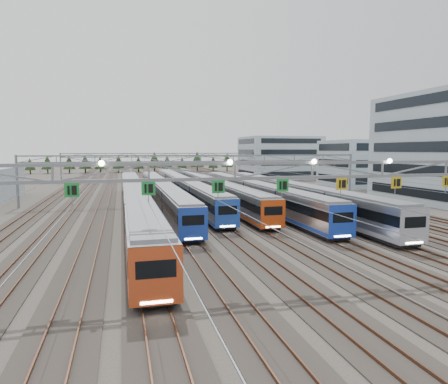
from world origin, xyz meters
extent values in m
plane|color=#47423A|center=(0.00, 0.00, 0.00)|extent=(400.00, 400.00, 0.00)
cube|color=#2D2823|center=(0.00, 100.00, 0.04)|extent=(54.00, 260.00, 0.08)
cube|color=brown|center=(-25.47, 100.00, 0.16)|extent=(0.08, 260.00, 0.16)
cube|color=brown|center=(25.47, 100.00, 0.16)|extent=(0.08, 260.00, 0.16)
cube|color=brown|center=(-0.72, 100.00, 0.16)|extent=(0.08, 260.00, 0.16)
cube|color=brown|center=(0.72, 100.00, 0.16)|extent=(0.08, 260.00, 0.16)
cube|color=black|center=(-11.25, 28.91, 0.42)|extent=(2.38, 66.41, 0.36)
cube|color=#A2A5AA|center=(-11.25, 28.91, 2.17)|extent=(2.80, 67.76, 3.15)
cube|color=black|center=(-11.25, 28.91, 2.55)|extent=(2.86, 67.42, 0.95)
cube|color=#B9411C|center=(-11.25, 28.91, 0.84)|extent=(2.85, 67.42, 0.35)
cube|color=slate|center=(-11.25, 28.91, 3.84)|extent=(2.52, 66.41, 0.25)
cube|color=#B9411C|center=(-11.25, -4.92, 2.17)|extent=(2.82, 0.12, 3.15)
cube|color=black|center=(-11.25, -4.95, 2.55)|extent=(2.10, 0.10, 0.95)
cube|color=white|center=(-11.25, -4.98, 0.79)|extent=(1.68, 0.06, 0.15)
cube|color=black|center=(-6.75, 38.24, 0.41)|extent=(2.27, 56.47, 0.34)
cube|color=#A2A5AA|center=(-6.75, 38.24, 2.08)|extent=(2.67, 57.62, 3.01)
cube|color=black|center=(-6.75, 38.24, 2.44)|extent=(2.73, 57.33, 0.91)
cube|color=#1C3DAB|center=(-6.75, 38.24, 0.81)|extent=(2.72, 57.33, 0.33)
cube|color=slate|center=(-6.75, 38.24, 3.68)|extent=(2.41, 56.47, 0.24)
cube|color=#1C3DAB|center=(-6.75, 9.48, 2.08)|extent=(2.69, 0.12, 3.01)
cube|color=black|center=(-6.75, 9.45, 2.44)|extent=(2.01, 0.10, 0.91)
cube|color=white|center=(-6.75, 9.42, 0.77)|extent=(1.60, 0.06, 0.14)
cube|color=black|center=(-2.25, 46.02, 0.41)|extent=(2.29, 62.07, 0.35)
cube|color=#A2A5AA|center=(-2.25, 46.02, 2.09)|extent=(2.69, 63.34, 3.03)
cube|color=black|center=(-2.25, 46.02, 2.45)|extent=(2.75, 63.02, 0.91)
cube|color=#1F46AA|center=(-2.25, 46.02, 0.82)|extent=(2.74, 63.02, 0.34)
cube|color=slate|center=(-2.25, 46.02, 3.70)|extent=(2.42, 62.07, 0.24)
cube|color=#1F46AA|center=(-2.25, 14.40, 2.09)|extent=(2.71, 0.12, 3.03)
cube|color=black|center=(-2.25, 14.37, 2.45)|extent=(2.02, 0.10, 0.91)
cube|color=white|center=(-2.25, 14.34, 0.77)|extent=(1.61, 0.06, 0.14)
cube|color=black|center=(2.25, 47.29, 0.41)|extent=(2.27, 67.43, 0.34)
cube|color=#A2A5AA|center=(2.25, 47.29, 2.07)|extent=(2.67, 68.80, 3.00)
cube|color=black|center=(2.25, 47.29, 2.43)|extent=(2.73, 68.46, 0.90)
cube|color=#CA4112|center=(2.25, 47.29, 0.81)|extent=(2.72, 68.46, 0.33)
cube|color=slate|center=(2.25, 47.29, 3.67)|extent=(2.40, 67.43, 0.24)
cube|color=#CA4112|center=(2.25, 12.94, 2.07)|extent=(2.69, 0.12, 3.00)
cube|color=black|center=(2.25, 12.91, 2.43)|extent=(2.00, 0.10, 0.90)
cube|color=white|center=(2.25, 12.88, 0.76)|extent=(1.60, 0.06, 0.14)
cube|color=black|center=(6.75, 33.36, 0.42)|extent=(2.35, 51.70, 0.36)
cube|color=#A2A5AA|center=(6.75, 33.36, 2.14)|extent=(2.77, 52.76, 3.12)
cube|color=black|center=(6.75, 33.36, 2.52)|extent=(2.83, 52.49, 0.94)
cube|color=#1B3FBD|center=(6.75, 33.36, 0.83)|extent=(2.82, 52.49, 0.35)
cube|color=slate|center=(6.75, 33.36, 3.80)|extent=(2.49, 51.70, 0.25)
cube|color=#1B3FBD|center=(6.75, 7.03, 2.14)|extent=(2.79, 0.12, 3.12)
cube|color=black|center=(6.75, 7.00, 2.52)|extent=(2.08, 0.10, 0.94)
cube|color=white|center=(6.75, 6.97, 0.78)|extent=(1.66, 0.06, 0.15)
cube|color=black|center=(11.25, 29.40, 0.42)|extent=(2.41, 51.68, 0.36)
cube|color=#A2A5AA|center=(11.25, 29.40, 2.19)|extent=(2.83, 52.74, 3.19)
cube|color=black|center=(11.25, 29.40, 2.57)|extent=(2.89, 52.47, 0.96)
cube|color=#9FA3AE|center=(11.25, 29.40, 0.85)|extent=(2.88, 52.47, 0.35)
cube|color=slate|center=(11.25, 29.40, 3.88)|extent=(2.55, 51.68, 0.25)
cube|color=#9FA3AE|center=(11.25, 3.08, 2.19)|extent=(2.85, 0.12, 3.19)
cube|color=black|center=(11.25, 3.05, 2.57)|extent=(2.13, 0.10, 0.96)
cube|color=white|center=(11.25, 3.02, 0.80)|extent=(1.70, 0.06, 0.15)
cube|color=slate|center=(0.00, 0.00, 7.80)|extent=(56.00, 0.22, 0.22)
cube|color=slate|center=(0.00, 0.00, 6.80)|extent=(56.00, 0.22, 0.22)
cube|color=#1B8733|center=(-15.75, -0.12, 6.30)|extent=(0.85, 0.06, 0.85)
cube|color=#1B8733|center=(-11.25, -0.12, 6.30)|extent=(0.85, 0.06, 0.85)
cube|color=#1B8733|center=(-6.75, -0.12, 6.30)|extent=(0.85, 0.06, 0.85)
cube|color=#1B8733|center=(-2.25, -0.12, 6.30)|extent=(0.85, 0.06, 0.85)
cube|color=gold|center=(2.25, -0.12, 6.30)|extent=(0.85, 0.06, 0.85)
cube|color=gold|center=(6.75, -0.12, 6.30)|extent=(0.85, 0.06, 0.85)
cube|color=gold|center=(11.25, -0.12, 6.30)|extent=(0.85, 0.06, 0.85)
cylinder|color=slate|center=(-28.00, 40.00, 4.00)|extent=(0.36, 0.36, 8.00)
cylinder|color=slate|center=(28.00, 40.00, 4.00)|extent=(0.36, 0.36, 8.00)
cube|color=slate|center=(0.00, 40.00, 7.80)|extent=(56.00, 0.22, 0.22)
cube|color=slate|center=(0.00, 40.00, 6.80)|extent=(56.00, 0.22, 0.22)
cylinder|color=slate|center=(-28.00, 85.00, 4.00)|extent=(0.36, 0.36, 8.00)
cylinder|color=slate|center=(28.00, 85.00, 4.00)|extent=(0.36, 0.36, 8.00)
cube|color=slate|center=(0.00, 85.00, 7.80)|extent=(56.00, 0.22, 0.22)
cube|color=slate|center=(0.00, 85.00, 6.80)|extent=(56.00, 0.22, 0.22)
cube|color=#A1B5C0|center=(42.32, 59.23, 5.51)|extent=(14.00, 16.00, 11.02)
cube|color=#A1B5C0|center=(35.21, 91.65, 6.39)|extent=(22.00, 18.00, 12.79)
camera|label=1|loc=(-12.86, -25.28, 8.68)|focal=32.00mm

